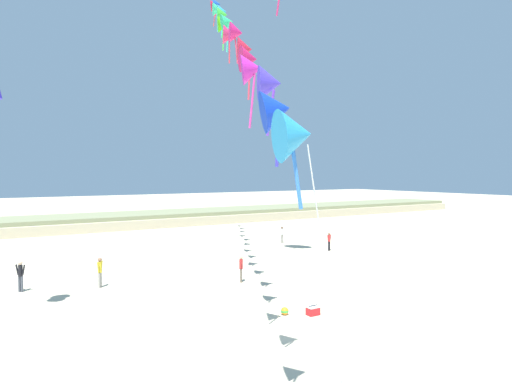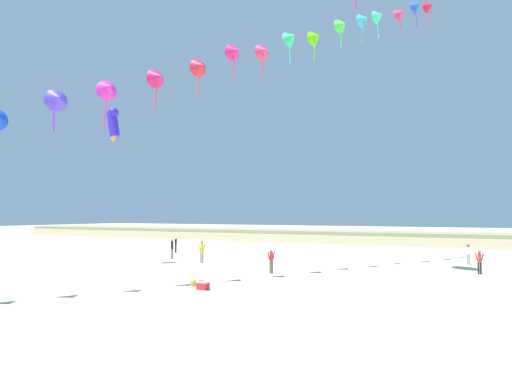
{
  "view_description": "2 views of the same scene",
  "coord_description": "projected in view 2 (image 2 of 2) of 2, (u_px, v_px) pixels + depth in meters",
  "views": [
    {
      "loc": [
        -12.26,
        -14.52,
        6.61
      ],
      "look_at": [
        2.22,
        8.71,
        5.45
      ],
      "focal_mm": 32.0,
      "sensor_mm": 36.0,
      "label": 1
    },
    {
      "loc": [
        14.11,
        -17.54,
        3.84
      ],
      "look_at": [
        -1.81,
        13.1,
        5.48
      ],
      "focal_mm": 32.0,
      "sensor_mm": 36.0,
      "label": 2
    }
  ],
  "objects": [
    {
      "name": "person_far_left",
      "position": [
        479.0,
        260.0,
        28.86
      ],
      "size": [
        0.54,
        0.22,
        1.55
      ],
      "color": "black",
      "rests_on": "ground"
    },
    {
      "name": "person_far_right",
      "position": [
        202.0,
        250.0,
        35.59
      ],
      "size": [
        0.45,
        0.53,
        1.74
      ],
      "color": "gray",
      "rests_on": "ground"
    },
    {
      "name": "person_near_left",
      "position": [
        468.0,
        253.0,
        34.28
      ],
      "size": [
        0.54,
        0.22,
        1.55
      ],
      "color": "gray",
      "rests_on": "ground"
    },
    {
      "name": "dune_ridge",
      "position": [
        370.0,
        237.0,
        58.74
      ],
      "size": [
        120.0,
        9.43,
        1.56
      ],
      "color": "beige",
      "rests_on": "ground"
    },
    {
      "name": "person_far_center",
      "position": [
        176.0,
        244.0,
        44.87
      ],
      "size": [
        0.21,
        0.54,
        1.53
      ],
      "color": "black",
      "rests_on": "ground"
    },
    {
      "name": "ground_plane",
      "position": [
        164.0,
        294.0,
        21.86
      ],
      "size": [
        240.0,
        240.0,
        0.0
      ],
      "primitive_type": "plane",
      "color": "beige"
    },
    {
      "name": "kite_banner_string",
      "position": [
        279.0,
        43.0,
        31.2
      ],
      "size": [
        16.95,
        36.17,
        24.23
      ],
      "color": "#2BA2E4"
    },
    {
      "name": "person_near_right",
      "position": [
        172.0,
        247.0,
        38.63
      ],
      "size": [
        0.51,
        0.48,
        1.74
      ],
      "color": "#474C56",
      "rests_on": "ground"
    },
    {
      "name": "beach_ball",
      "position": [
        194.0,
        283.0,
        24.14
      ],
      "size": [
        0.36,
        0.36,
        0.36
      ],
      "color": "orange",
      "rests_on": "ground"
    },
    {
      "name": "beach_cooler",
      "position": [
        203.0,
        286.0,
        23.0
      ],
      "size": [
        0.58,
        0.41,
        0.46
      ],
      "color": "red",
      "rests_on": "ground"
    },
    {
      "name": "large_kite_mid_trail",
      "position": [
        113.0,
        123.0,
        35.01
      ],
      "size": [
        1.22,
        0.86,
        2.7
      ],
      "color": "#3022D1"
    },
    {
      "name": "person_mid_center",
      "position": [
        271.0,
        259.0,
        29.31
      ],
      "size": [
        0.39,
        0.51,
        1.62
      ],
      "color": "#726656",
      "rests_on": "ground"
    }
  ]
}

